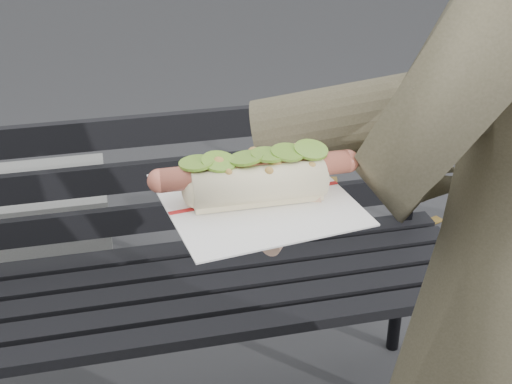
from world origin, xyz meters
TOP-DOWN VIEW (x-y plane):
  - park_bench at (-0.13, 0.87)m, footprint 1.50×0.44m
  - held_hotdog at (0.06, 0.01)m, footprint 0.64×0.31m

SIDE VIEW (x-z plane):
  - park_bench at x=-0.13m, z-range 0.08..0.96m
  - held_hotdog at x=0.06m, z-range 1.14..1.33m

